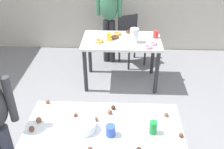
{
  "coord_description": "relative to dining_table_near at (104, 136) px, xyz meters",
  "views": [
    {
      "loc": [
        0.1,
        -1.66,
        2.31
      ],
      "look_at": [
        0.01,
        0.64,
        0.9
      ],
      "focal_mm": 40.75,
      "sensor_mm": 36.0,
      "label": 1
    }
  ],
  "objects": [
    {
      "name": "cake_ball_2",
      "position": [
        -0.62,
        -0.05,
        0.12
      ],
      "size": [
        0.05,
        0.05,
        0.05
      ],
      "primitive_type": "sphere",
      "color": "brown",
      "rests_on": "dining_table_near"
    },
    {
      "name": "cake_ball_10",
      "position": [
        -0.27,
        0.14,
        0.12
      ],
      "size": [
        0.04,
        0.04,
        0.04
      ],
      "primitive_type": "sphere",
      "color": "brown",
      "rests_on": "dining_table_near"
    },
    {
      "name": "donut_far_5",
      "position": [
        -0.19,
        1.81,
        0.12
      ],
      "size": [
        0.13,
        0.13,
        0.04
      ],
      "primitive_type": "torus",
      "color": "gold",
      "rests_on": "dining_table_far"
    },
    {
      "name": "donut_far_0",
      "position": [
        0.04,
        1.97,
        0.12
      ],
      "size": [
        0.12,
        0.12,
        0.04
      ],
      "primitive_type": "torus",
      "color": "brown",
      "rests_on": "dining_table_far"
    },
    {
      "name": "cup_near_0",
      "position": [
        0.06,
        -0.08,
        0.15
      ],
      "size": [
        0.08,
        0.08,
        0.1
      ],
      "primitive_type": "cylinder",
      "color": "#3351B2",
      "rests_on": "dining_table_near"
    },
    {
      "name": "cake_ball_5",
      "position": [
        -0.09,
        -0.26,
        0.12
      ],
      "size": [
        0.04,
        0.04,
        0.04
      ],
      "primitive_type": "sphere",
      "color": "brown",
      "rests_on": "dining_table_near"
    },
    {
      "name": "cup_far_0",
      "position": [
        -0.05,
        1.89,
        0.15
      ],
      "size": [
        0.07,
        0.07,
        0.11
      ],
      "primitive_type": "cylinder",
      "color": "yellow",
      "rests_on": "dining_table_far"
    },
    {
      "name": "cake_ball_8",
      "position": [
        0.57,
        0.18,
        0.12
      ],
      "size": [
        0.04,
        0.04,
        0.04
      ],
      "primitive_type": "sphere",
      "color": "brown",
      "rests_on": "dining_table_near"
    },
    {
      "name": "cake_ball_7",
      "position": [
        0.04,
        0.19,
        0.12
      ],
      "size": [
        0.05,
        0.05,
        0.05
      ],
      "primitive_type": "sphere",
      "color": "brown",
      "rests_on": "dining_table_near"
    },
    {
      "name": "cake_ball_11",
      "position": [
        0.07,
        0.26,
        0.12
      ],
      "size": [
        0.04,
        0.04,
        0.04
      ],
      "primitive_type": "sphere",
      "color": "#3D2319",
      "rests_on": "dining_table_near"
    },
    {
      "name": "pitcher_far",
      "position": [
        0.32,
        1.83,
        0.2
      ],
      "size": [
        0.13,
        0.13,
        0.21
      ],
      "primitive_type": "cylinder",
      "color": "white",
      "rests_on": "dining_table_far"
    },
    {
      "name": "chair_far_table",
      "position": [
        0.3,
        2.61,
        -0.16
      ],
      "size": [
        0.55,
        0.55,
        0.87
      ],
      "color": "#2D2D33",
      "rests_on": "ground_plane"
    },
    {
      "name": "cup_far_1",
      "position": [
        0.66,
        2.01,
        0.15
      ],
      "size": [
        0.08,
        0.08,
        0.11
      ],
      "primitive_type": "cylinder",
      "color": "red",
      "rests_on": "dining_table_far"
    },
    {
      "name": "donut_far_4",
      "position": [
        0.52,
        1.64,
        0.12
      ],
      "size": [
        0.12,
        0.12,
        0.04
      ],
      "primitive_type": "torus",
      "color": "pink",
      "rests_on": "dining_table_far"
    },
    {
      "name": "person_adult_far",
      "position": [
        -0.09,
        2.62,
        0.3
      ],
      "size": [
        0.46,
        0.25,
        1.58
      ],
      "color": "#28282D",
      "rests_on": "ground_plane"
    },
    {
      "name": "cake_ball_13",
      "position": [
        0.29,
        -0.25,
        0.12
      ],
      "size": [
        0.04,
        0.04,
        0.04
      ],
      "primitive_type": "sphere",
      "color": "#3D2319",
      "rests_on": "dining_table_near"
    },
    {
      "name": "donut_far_3",
      "position": [
        0.6,
        1.76,
        0.11
      ],
      "size": [
        0.12,
        0.12,
        0.04
      ],
      "primitive_type": "torus",
      "color": "pink",
      "rests_on": "dining_table_far"
    },
    {
      "name": "soda_can",
      "position": [
        0.42,
        -0.04,
        0.16
      ],
      "size": [
        0.07,
        0.07,
        0.12
      ],
      "primitive_type": "cylinder",
      "color": "#198438",
      "rests_on": "dining_table_near"
    },
    {
      "name": "donut_far_2",
      "position": [
        0.26,
        2.19,
        0.11
      ],
      "size": [
        0.11,
        0.11,
        0.03
      ],
      "primitive_type": "torus",
      "color": "brown",
      "rests_on": "dining_table_far"
    },
    {
      "name": "cake_ball_12",
      "position": [
        -0.59,
        0.06,
        0.12
      ],
      "size": [
        0.05,
        0.05,
        0.05
      ],
      "primitive_type": "sphere",
      "color": "brown",
      "rests_on": "dining_table_near"
    },
    {
      "name": "cake_ball_0",
      "position": [
        -0.08,
        0.09,
        0.12
      ],
      "size": [
        0.04,
        0.04,
        0.04
      ],
      "primitive_type": "sphere",
      "color": "brown",
      "rests_on": "dining_table_near"
    },
    {
      "name": "cake_ball_1",
      "position": [
        0.65,
        -0.08,
        0.12
      ],
      "size": [
        0.04,
        0.04,
        0.04
      ],
      "primitive_type": "sphere",
      "color": "brown",
      "rests_on": "dining_table_near"
    },
    {
      "name": "donut_far_1",
      "position": [
        0.07,
        2.1,
        0.12
      ],
      "size": [
        0.13,
        0.13,
        0.04
      ],
      "primitive_type": "torus",
      "color": "gold",
      "rests_on": "dining_table_far"
    },
    {
      "name": "dining_table_near",
      "position": [
        0.0,
        0.0,
        0.0
      ],
      "size": [
        1.38,
        0.72,
        0.75
      ],
      "color": "silver",
      "rests_on": "ground_plane"
    },
    {
      "name": "dining_table_far",
      "position": [
        0.14,
        1.91,
        -0.01
      ],
      "size": [
        1.19,
        0.71,
        0.75
      ],
      "color": "white",
      "rests_on": "ground_plane"
    },
    {
      "name": "mixing_bowl",
      "position": [
        -0.16,
        -0.02,
        0.14
      ],
      "size": [
        0.2,
        0.2,
        0.08
      ],
      "primitive_type": "cylinder",
      "color": "white",
      "rests_on": "dining_table_near"
    },
    {
      "name": "fork_near",
      "position": [
        -0.39,
        -0.03,
        0.1
      ],
      "size": [
        0.17,
        0.02,
        0.01
      ],
      "primitive_type": "cube",
      "color": "silver",
      "rests_on": "dining_table_near"
    },
    {
      "name": "cake_ball_4",
      "position": [
        -0.58,
        0.33,
        0.12
      ],
      "size": [
        0.04,
        0.04,
        0.04
      ],
      "primitive_type": "sphere",
      "color": "brown",
      "rests_on": "dining_table_near"
    }
  ]
}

